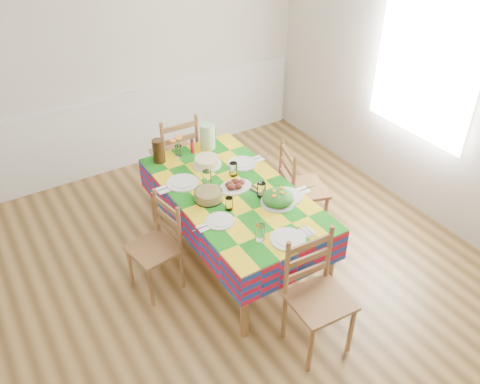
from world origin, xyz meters
name	(u,v)px	position (x,y,z in m)	size (l,w,h in m)	color
room	(240,159)	(0.00, 0.00, 1.35)	(4.58, 5.08, 2.78)	brown
wainscot	(128,128)	(0.00, 2.48, 0.49)	(4.41, 0.06, 0.92)	white
window_right	(425,66)	(2.23, 0.30, 1.50)	(1.40, 1.40, 0.00)	white
dining_table	(234,199)	(0.20, 0.44, 0.65)	(1.01, 1.88, 0.73)	brown
setting_near_head	(278,236)	(0.16, -0.30, 0.76)	(0.45, 0.30, 0.13)	silver
setting_left_near	(223,215)	(-0.06, 0.17, 0.76)	(0.43, 0.26, 0.11)	silver
setting_left_far	(191,181)	(-0.07, 0.73, 0.76)	(0.53, 0.31, 0.14)	silver
setting_right_near	(278,194)	(0.48, 0.17, 0.76)	(0.52, 0.30, 0.13)	silver
setting_right_far	(240,165)	(0.45, 0.73, 0.76)	(0.50, 0.29, 0.13)	silver
meat_platter	(235,185)	(0.24, 0.48, 0.76)	(0.31, 0.22, 0.06)	silver
salad_platter	(278,198)	(0.43, 0.09, 0.78)	(0.30, 0.30, 0.12)	silver
pasta_bowl	(208,195)	(-0.04, 0.44, 0.78)	(0.24, 0.24, 0.09)	white
cake	(207,162)	(0.21, 0.94, 0.77)	(0.28, 0.28, 0.08)	silver
serving_utensils	(255,189)	(0.37, 0.36, 0.74)	(0.13, 0.29, 0.01)	black
flower_vase	(178,148)	(0.05, 1.22, 0.83)	(0.14, 0.12, 0.23)	white
hot_sauce	(192,146)	(0.20, 1.21, 0.81)	(0.04, 0.04, 0.15)	#B70E1D
green_pitcher	(208,136)	(0.38, 1.22, 0.86)	(0.15, 0.15, 0.25)	#A5CA8E
tea_pitcher	(159,151)	(-0.14, 1.23, 0.85)	(0.12, 0.12, 0.23)	black
name_card	(292,248)	(0.19, -0.44, 0.74)	(0.08, 0.02, 0.02)	silver
chair_near	(316,297)	(0.20, -0.75, 0.48)	(0.46, 0.44, 0.98)	brown
chair_far	(177,156)	(0.20, 1.62, 0.49)	(0.45, 0.43, 0.99)	brown
chair_left	(157,247)	(-0.55, 0.44, 0.43)	(0.43, 0.44, 0.88)	brown
chair_right	(299,189)	(0.95, 0.45, 0.48)	(0.51, 0.53, 0.96)	brown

